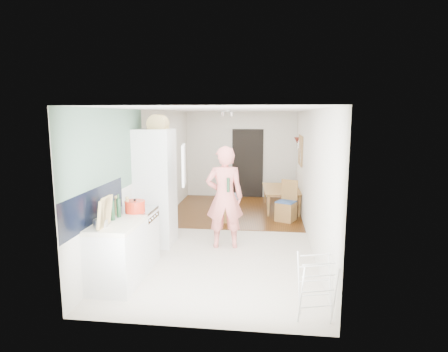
% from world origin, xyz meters
% --- Properties ---
extents(room_shell, '(3.20, 7.00, 2.50)m').
position_xyz_m(room_shell, '(0.00, 0.00, 1.25)').
color(room_shell, silver).
rests_on(room_shell, ground).
extents(floor, '(3.20, 7.00, 0.01)m').
position_xyz_m(floor, '(0.00, 0.00, 0.00)').
color(floor, beige).
rests_on(floor, ground).
extents(wood_floor_overlay, '(3.20, 3.30, 0.01)m').
position_xyz_m(wood_floor_overlay, '(0.00, 1.85, 0.01)').
color(wood_floor_overlay, '#592E0D').
rests_on(wood_floor_overlay, room_shell).
extents(sage_wall_panel, '(0.02, 3.00, 1.30)m').
position_xyz_m(sage_wall_panel, '(-1.59, -2.00, 1.85)').
color(sage_wall_panel, slate).
rests_on(sage_wall_panel, room_shell).
extents(tile_splashback, '(0.02, 1.90, 0.50)m').
position_xyz_m(tile_splashback, '(-1.59, -2.55, 1.15)').
color(tile_splashback, black).
rests_on(tile_splashback, room_shell).
extents(doorway_recess, '(0.90, 0.04, 2.00)m').
position_xyz_m(doorway_recess, '(0.20, 3.48, 1.00)').
color(doorway_recess, black).
rests_on(doorway_recess, room_shell).
extents(base_cabinet, '(0.60, 0.90, 0.86)m').
position_xyz_m(base_cabinet, '(-1.30, -2.55, 0.43)').
color(base_cabinet, silver).
rests_on(base_cabinet, room_shell).
extents(worktop, '(0.62, 0.92, 0.06)m').
position_xyz_m(worktop, '(-1.30, -2.55, 0.89)').
color(worktop, beige).
rests_on(worktop, room_shell).
extents(range_cooker, '(0.60, 0.60, 0.88)m').
position_xyz_m(range_cooker, '(-1.30, -1.80, 0.44)').
color(range_cooker, silver).
rests_on(range_cooker, room_shell).
extents(cooker_top, '(0.60, 0.60, 0.04)m').
position_xyz_m(cooker_top, '(-1.30, -1.80, 0.90)').
color(cooker_top, silver).
rests_on(cooker_top, room_shell).
extents(fridge_housing, '(0.66, 0.66, 2.15)m').
position_xyz_m(fridge_housing, '(-1.27, -0.78, 1.07)').
color(fridge_housing, silver).
rests_on(fridge_housing, room_shell).
extents(fridge_door, '(0.14, 0.56, 0.70)m').
position_xyz_m(fridge_door, '(-0.66, -1.08, 1.55)').
color(fridge_door, silver).
rests_on(fridge_door, room_shell).
extents(fridge_interior, '(0.02, 0.52, 0.66)m').
position_xyz_m(fridge_interior, '(-0.96, -0.78, 1.55)').
color(fridge_interior, white).
rests_on(fridge_interior, room_shell).
extents(pinboard, '(0.03, 0.90, 0.70)m').
position_xyz_m(pinboard, '(1.58, 1.90, 1.55)').
color(pinboard, tan).
rests_on(pinboard, room_shell).
extents(pinboard_frame, '(0.00, 0.94, 0.74)m').
position_xyz_m(pinboard_frame, '(1.57, 1.90, 1.55)').
color(pinboard_frame, '#A36B36').
rests_on(pinboard_frame, room_shell).
extents(wall_sconce, '(0.18, 0.18, 0.16)m').
position_xyz_m(wall_sconce, '(1.54, 2.55, 1.75)').
color(wall_sconce, maroon).
rests_on(wall_sconce, room_shell).
extents(person, '(0.87, 0.64, 2.20)m').
position_xyz_m(person, '(0.02, -0.81, 1.10)').
color(person, '#EB7971').
rests_on(person, floor).
extents(dining_table, '(0.83, 1.39, 0.47)m').
position_xyz_m(dining_table, '(1.17, 2.09, 0.24)').
color(dining_table, '#A36B36').
rests_on(dining_table, floor).
extents(dining_chair, '(0.52, 0.52, 0.94)m').
position_xyz_m(dining_chair, '(1.22, 1.03, 0.47)').
color(dining_chair, '#A36B36').
rests_on(dining_chair, floor).
extents(stool, '(0.37, 0.37, 0.46)m').
position_xyz_m(stool, '(-0.07, 0.81, 0.23)').
color(stool, '#A36B36').
rests_on(stool, floor).
extents(grey_drape, '(0.47, 0.47, 0.18)m').
position_xyz_m(grey_drape, '(-0.07, 0.81, 0.55)').
color(grey_drape, gray).
rests_on(grey_drape, stool).
extents(drying_rack, '(0.47, 0.44, 0.76)m').
position_xyz_m(drying_rack, '(1.38, -3.14, 0.38)').
color(drying_rack, silver).
rests_on(drying_rack, floor).
extents(bread_bin, '(0.40, 0.39, 0.19)m').
position_xyz_m(bread_bin, '(-1.21, -0.69, 2.24)').
color(bread_bin, tan).
rests_on(bread_bin, fridge_housing).
extents(red_casserole, '(0.38, 0.38, 0.18)m').
position_xyz_m(red_casserole, '(-1.23, -1.97, 1.01)').
color(red_casserole, red).
rests_on(red_casserole, cooker_top).
extents(steel_pan, '(0.25, 0.25, 0.10)m').
position_xyz_m(steel_pan, '(-1.43, -2.74, 0.97)').
color(steel_pan, silver).
rests_on(steel_pan, worktop).
extents(held_bottle, '(0.05, 0.05, 0.26)m').
position_xyz_m(held_bottle, '(0.11, -0.97, 1.19)').
color(held_bottle, '#1A3B22').
rests_on(held_bottle, person).
extents(bottle_a, '(0.07, 0.07, 0.28)m').
position_xyz_m(bottle_a, '(-1.39, -2.43, 1.06)').
color(bottle_a, '#1A3B22').
rests_on(bottle_a, worktop).
extents(bottle_b, '(0.08, 0.08, 0.28)m').
position_xyz_m(bottle_b, '(-1.37, -2.27, 1.06)').
color(bottle_b, '#1A3B22').
rests_on(bottle_b, worktop).
extents(bottle_c, '(0.10, 0.10, 0.24)m').
position_xyz_m(bottle_c, '(-1.45, -2.54, 1.04)').
color(bottle_c, silver).
rests_on(bottle_c, worktop).
extents(pepper_mill_front, '(0.07, 0.07, 0.20)m').
position_xyz_m(pepper_mill_front, '(-1.33, -2.02, 1.02)').
color(pepper_mill_front, tan).
rests_on(pepper_mill_front, worktop).
extents(pepper_mill_back, '(0.08, 0.08, 0.23)m').
position_xyz_m(pepper_mill_back, '(-1.44, -2.17, 1.04)').
color(pepper_mill_back, tan).
rests_on(pepper_mill_back, worktop).
extents(chopping_boards, '(0.15, 0.31, 0.42)m').
position_xyz_m(chopping_boards, '(-1.34, -2.79, 1.13)').
color(chopping_boards, tan).
rests_on(chopping_boards, worktop).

